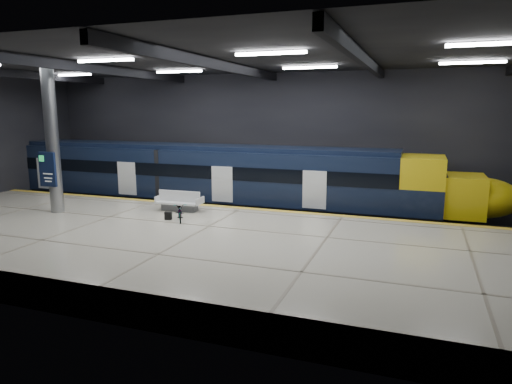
% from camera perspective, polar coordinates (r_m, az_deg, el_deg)
% --- Properties ---
extents(ground, '(30.00, 30.00, 0.00)m').
position_cam_1_polar(ground, '(20.49, -4.61, -6.57)').
color(ground, black).
rests_on(ground, ground).
extents(room_shell, '(30.10, 16.10, 8.05)m').
position_cam_1_polar(room_shell, '(19.61, -4.86, 9.63)').
color(room_shell, black).
rests_on(room_shell, ground).
extents(platform, '(30.00, 11.00, 1.10)m').
position_cam_1_polar(platform, '(18.19, -7.91, -7.04)').
color(platform, beige).
rests_on(platform, ground).
extents(safety_strip, '(30.00, 0.40, 0.01)m').
position_cam_1_polar(safety_strip, '(22.66, -1.78, -2.00)').
color(safety_strip, yellow).
rests_on(safety_strip, platform).
extents(rails, '(30.00, 1.52, 0.16)m').
position_cam_1_polar(rails, '(25.40, 0.52, -3.01)').
color(rails, gray).
rests_on(rails, ground).
extents(train, '(29.40, 2.84, 3.79)m').
position_cam_1_polar(train, '(26.08, -5.41, 1.73)').
color(train, black).
rests_on(train, ground).
extents(bench, '(2.25, 1.00, 0.98)m').
position_cam_1_polar(bench, '(22.30, -9.53, -1.45)').
color(bench, '#595B60').
rests_on(bench, platform).
extents(bicycle, '(1.27, 1.61, 0.82)m').
position_cam_1_polar(bicycle, '(20.30, -9.48, -2.44)').
color(bicycle, '#99999E').
rests_on(bicycle, platform).
extents(pannier_bag, '(0.33, 0.24, 0.35)m').
position_cam_1_polar(pannier_bag, '(20.65, -10.92, -2.93)').
color(pannier_bag, black).
rests_on(pannier_bag, platform).
extents(info_column, '(0.90, 0.78, 6.90)m').
position_cam_1_polar(info_column, '(23.36, -24.16, 5.80)').
color(info_column, '#9EA0A5').
rests_on(info_column, platform).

